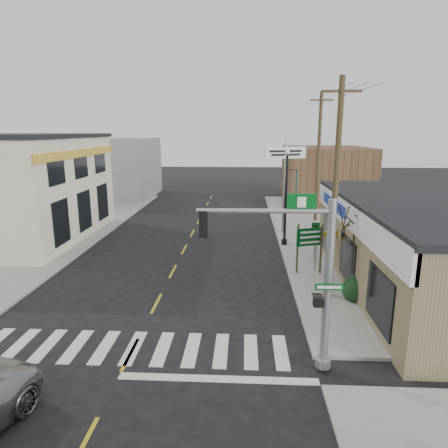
# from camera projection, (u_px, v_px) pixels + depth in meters

# --- Properties ---
(ground) EXTENTS (140.00, 140.00, 0.00)m
(ground) POSITION_uv_depth(u_px,v_px,m) (130.00, 354.00, 13.22)
(ground) COLOR black
(ground) RESTS_ON ground
(sidewalk_right) EXTENTS (6.00, 38.00, 0.13)m
(sidewalk_right) POSITION_uv_depth(u_px,v_px,m) (327.00, 246.00, 25.39)
(sidewalk_right) COLOR gray
(sidewalk_right) RESTS_ON ground
(sidewalk_left) EXTENTS (6.00, 38.00, 0.13)m
(sidewalk_left) POSITION_uv_depth(u_px,v_px,m) (51.00, 242.00, 26.30)
(sidewalk_left) COLOR gray
(sidewalk_left) RESTS_ON ground
(center_line) EXTENTS (0.12, 56.00, 0.01)m
(center_line) POSITION_uv_depth(u_px,v_px,m) (173.00, 271.00, 21.00)
(center_line) COLOR gold
(center_line) RESTS_ON ground
(crosswalk) EXTENTS (11.00, 2.20, 0.01)m
(crosswalk) POSITION_uv_depth(u_px,v_px,m) (134.00, 348.00, 13.61)
(crosswalk) COLOR silver
(crosswalk) RESTS_ON ground
(bldg_distant_right) EXTENTS (8.00, 10.00, 5.60)m
(bldg_distant_right) POSITION_uv_depth(u_px,v_px,m) (325.00, 175.00, 41.14)
(bldg_distant_right) COLOR brown
(bldg_distant_right) RESTS_ON ground
(bldg_distant_left) EXTENTS (9.00, 10.00, 6.40)m
(bldg_distant_left) POSITION_uv_depth(u_px,v_px,m) (112.00, 168.00, 44.16)
(bldg_distant_left) COLOR gray
(bldg_distant_left) RESTS_ON ground
(traffic_signal_pole) EXTENTS (4.26, 0.36, 5.39)m
(traffic_signal_pole) POSITION_uv_depth(u_px,v_px,m) (307.00, 267.00, 11.62)
(traffic_signal_pole) COLOR gray
(traffic_signal_pole) RESTS_ON sidewalk_right
(guide_sign) EXTENTS (1.46, 0.13, 2.55)m
(guide_sign) POSITION_uv_depth(u_px,v_px,m) (310.00, 242.00, 20.04)
(guide_sign) COLOR #4D3E23
(guide_sign) RESTS_ON sidewalk_right
(fire_hydrant) EXTENTS (0.21, 0.21, 0.66)m
(fire_hydrant) POSITION_uv_depth(u_px,v_px,m) (355.00, 293.00, 17.02)
(fire_hydrant) COLOR #C38617
(fire_hydrant) RESTS_ON sidewalk_right
(ped_crossing_sign) EXTENTS (0.93, 0.07, 2.39)m
(ped_crossing_sign) POSITION_uv_depth(u_px,v_px,m) (331.00, 239.00, 20.55)
(ped_crossing_sign) COLOR gray
(ped_crossing_sign) RESTS_ON sidewalk_right
(lamp_post) EXTENTS (0.77, 0.61, 5.97)m
(lamp_post) POSITION_uv_depth(u_px,v_px,m) (287.00, 191.00, 24.72)
(lamp_post) COLOR black
(lamp_post) RESTS_ON sidewalk_right
(dance_center_sign) EXTENTS (2.96, 0.19, 6.29)m
(dance_center_sign) POSITION_uv_depth(u_px,v_px,m) (285.00, 165.00, 27.46)
(dance_center_sign) COLOR gray
(dance_center_sign) RESTS_ON sidewalk_right
(bare_tree) EXTENTS (2.29, 2.29, 4.58)m
(bare_tree) POSITION_uv_depth(u_px,v_px,m) (357.00, 215.00, 17.02)
(bare_tree) COLOR black
(bare_tree) RESTS_ON sidewalk_right
(shrub_front) EXTENTS (1.17, 1.17, 0.87)m
(shrub_front) POSITION_uv_depth(u_px,v_px,m) (356.00, 290.00, 17.12)
(shrub_front) COLOR #203D18
(shrub_front) RESTS_ON sidewalk_right
(shrub_back) EXTENTS (0.98, 0.98, 0.73)m
(shrub_back) POSITION_uv_depth(u_px,v_px,m) (403.00, 282.00, 18.16)
(shrub_back) COLOR black
(shrub_back) RESTS_ON sidewalk_right
(utility_pole_near) EXTENTS (1.60, 0.24, 9.22)m
(utility_pole_near) POSITION_uv_depth(u_px,v_px,m) (335.00, 189.00, 16.58)
(utility_pole_near) COLOR #4F3F23
(utility_pole_near) RESTS_ON sidewalk_right
(utility_pole_far) EXTENTS (1.74, 0.26, 10.02)m
(utility_pole_far) POSITION_uv_depth(u_px,v_px,m) (318.00, 156.00, 31.37)
(utility_pole_far) COLOR #3B2C19
(utility_pole_far) RESTS_ON sidewalk_right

